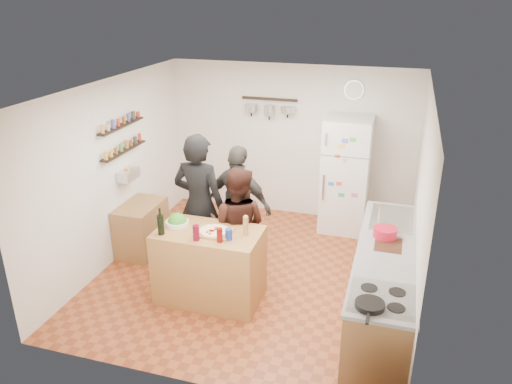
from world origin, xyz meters
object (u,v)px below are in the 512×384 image
(wall_clock, at_px, (354,90))
(side_table, at_px, (142,228))
(salad_bowl, at_px, (177,223))
(person_back, at_px, (239,205))
(wine_bottle, at_px, (161,225))
(pepper_mill, at_px, (246,227))
(person_center, at_px, (238,226))
(prep_island, at_px, (210,265))
(fridge, at_px, (346,175))
(skillet, at_px, (370,305))
(counter_run, at_px, (384,287))
(salt_canister, at_px, (229,234))
(person_left, at_px, (199,205))
(red_bowl, at_px, (385,232))

(wall_clock, distance_m, side_table, 3.76)
(salad_bowl, bearing_deg, person_back, 63.58)
(wine_bottle, height_order, pepper_mill, wine_bottle)
(person_center, distance_m, wall_clock, 2.88)
(prep_island, height_order, fridge, fridge)
(skillet, bearing_deg, counter_run, 84.95)
(counter_run, bearing_deg, pepper_mill, -177.22)
(salad_bowl, xyz_separation_m, pepper_mill, (0.87, 0.00, 0.07))
(person_center, bearing_deg, prep_island, 68.18)
(salt_canister, bearing_deg, person_center, 99.40)
(wine_bottle, xyz_separation_m, skillet, (2.45, -0.78, -0.08))
(fridge, height_order, side_table, fridge)
(person_left, height_order, counter_run, person_left)
(person_center, height_order, wall_clock, wall_clock)
(red_bowl, relative_size, fridge, 0.15)
(person_back, distance_m, wall_clock, 2.53)
(salt_canister, bearing_deg, wall_clock, 70.75)
(salt_canister, height_order, counter_run, salt_canister)
(salad_bowl, bearing_deg, side_table, 141.15)
(person_left, height_order, person_center, person_left)
(salt_canister, height_order, fridge, fridge)
(person_center, relative_size, skillet, 5.84)
(person_back, bearing_deg, fridge, -117.03)
(person_back, xyz_separation_m, counter_run, (2.01, -0.87, -0.39))
(salad_bowl, distance_m, side_table, 1.37)
(wine_bottle, xyz_separation_m, fridge, (1.80, 2.65, -0.13))
(person_back, bearing_deg, skillet, 147.83)
(pepper_mill, xyz_separation_m, counter_run, (1.60, 0.08, -0.56))
(red_bowl, relative_size, wall_clock, 0.90)
(wine_bottle, xyz_separation_m, salt_canister, (0.80, 0.10, -0.05))
(counter_run, xyz_separation_m, skillet, (-0.10, -1.13, 0.50))
(fridge, bearing_deg, salad_bowl, -125.95)
(person_left, relative_size, person_center, 1.23)
(salt_canister, bearing_deg, fridge, 68.48)
(wine_bottle, bearing_deg, prep_island, 23.75)
(prep_island, bearing_deg, counter_run, 3.57)
(counter_run, bearing_deg, salad_bowl, -178.19)
(person_back, bearing_deg, wall_clock, -111.26)
(side_table, bearing_deg, salad_bowl, -38.85)
(prep_island, distance_m, counter_run, 2.06)
(skillet, distance_m, fridge, 3.49)
(wine_bottle, xyz_separation_m, person_left, (0.15, 0.78, -0.07))
(person_left, relative_size, wall_clock, 6.42)
(wine_bottle, relative_size, wall_clock, 0.80)
(person_left, relative_size, side_table, 2.41)
(person_center, distance_m, counter_run, 1.92)
(fridge, bearing_deg, salt_canister, -111.52)
(prep_island, relative_size, counter_run, 0.48)
(wine_bottle, distance_m, counter_run, 2.64)
(wine_bottle, relative_size, counter_run, 0.09)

